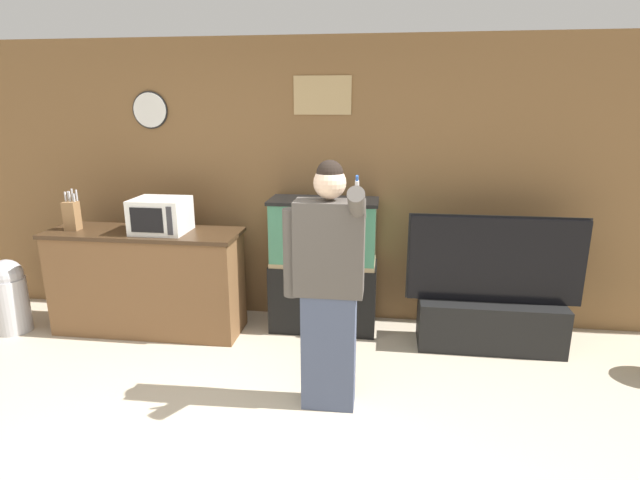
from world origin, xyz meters
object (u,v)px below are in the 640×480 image
at_px(counter_island, 148,281).
at_px(trash_bin, 10,295).
at_px(aquarium_on_stand, 324,265).
at_px(person_standing, 328,285).
at_px(microwave, 161,215).
at_px(tv_on_stand, 491,310).
at_px(knife_block, 72,215).

xyz_separation_m(counter_island, trash_bin, (-1.24, -0.20, -0.12)).
relative_size(aquarium_on_stand, person_standing, 0.72).
bearing_deg(microwave, trash_bin, -172.56).
distance_m(person_standing, trash_bin, 3.13).
height_order(microwave, aquarium_on_stand, microwave).
xyz_separation_m(aquarium_on_stand, tv_on_stand, (1.45, -0.19, -0.27)).
relative_size(counter_island, person_standing, 1.01).
bearing_deg(person_standing, counter_island, 151.14).
bearing_deg(trash_bin, person_standing, -14.39).
relative_size(microwave, knife_block, 1.26).
xyz_separation_m(microwave, knife_block, (-0.82, -0.02, -0.01)).
relative_size(person_standing, trash_bin, 2.48).
bearing_deg(trash_bin, aquarium_on_stand, 9.20).
bearing_deg(counter_island, tv_on_stand, 1.17).
distance_m(knife_block, tv_on_stand, 3.73).
height_order(counter_island, microwave, microwave).
relative_size(knife_block, tv_on_stand, 0.25).
xyz_separation_m(knife_block, person_standing, (2.39, -0.93, -0.19)).
distance_m(microwave, knife_block, 0.82).
bearing_deg(person_standing, microwave, 148.75).
distance_m(knife_block, trash_bin, 0.96).
bearing_deg(microwave, aquarium_on_stand, 10.98).
xyz_separation_m(person_standing, trash_bin, (-2.99, 0.77, -0.53)).
bearing_deg(knife_block, microwave, 1.74).
height_order(aquarium_on_stand, tv_on_stand, aquarium_on_stand).
distance_m(knife_block, person_standing, 2.57).
bearing_deg(aquarium_on_stand, knife_block, -172.40).
height_order(aquarium_on_stand, person_standing, person_standing).
height_order(counter_island, aquarium_on_stand, aquarium_on_stand).
distance_m(counter_island, tv_on_stand, 3.03).
distance_m(microwave, trash_bin, 1.61).
height_order(microwave, person_standing, person_standing).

